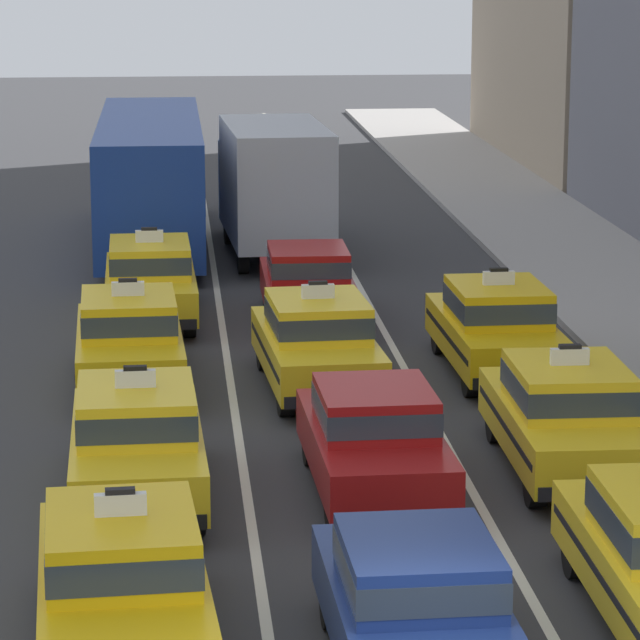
{
  "coord_description": "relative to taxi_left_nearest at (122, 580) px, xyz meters",
  "views": [
    {
      "loc": [
        -2.6,
        -14.34,
        7.74
      ],
      "look_at": [
        -0.09,
        13.59,
        1.3
      ],
      "focal_mm": 94.75,
      "sensor_mm": 36.0,
      "label": 1
    }
  ],
  "objects": [
    {
      "name": "taxi_left_fourth",
      "position": [
        0.17,
        16.43,
        0.0
      ],
      "size": [
        1.9,
        4.59,
        1.96
      ],
      "color": "black",
      "rests_on": "ground"
    },
    {
      "name": "lane_stripe_left_center",
      "position": [
        1.6,
        16.98,
        -0.87
      ],
      "size": [
        0.14,
        80.0,
        0.01
      ],
      "primitive_type": "cube",
      "color": "silver",
      "rests_on": "ground"
    },
    {
      "name": "sedan_center_fourth",
      "position": [
        3.35,
        15.91,
        -0.03
      ],
      "size": [
        1.81,
        4.32,
        1.58
      ],
      "color": "black",
      "rests_on": "ground"
    },
    {
      "name": "taxi_left_second",
      "position": [
        0.07,
        5.24,
        0.0
      ],
      "size": [
        1.94,
        4.61,
        1.96
      ],
      "color": "black",
      "rests_on": "ground"
    },
    {
      "name": "box_truck_center_fifth",
      "position": [
        3.11,
        23.62,
        0.9
      ],
      "size": [
        2.54,
        7.05,
        3.27
      ],
      "color": "black",
      "rests_on": "ground"
    },
    {
      "name": "taxi_right_third",
      "position": [
        6.38,
        11.63,
        0.0
      ],
      "size": [
        1.89,
        4.59,
        1.96
      ],
      "color": "black",
      "rests_on": "ground"
    },
    {
      "name": "bus_left_fifth",
      "position": [
        0.13,
        25.03,
        0.94
      ],
      "size": [
        2.54,
        11.2,
        3.22
      ],
      "color": "black",
      "rests_on": "ground"
    },
    {
      "name": "taxi_center_third",
      "position": [
        3.08,
        10.77,
        0.0
      ],
      "size": [
        2.05,
        4.65,
        1.96
      ],
      "color": "black",
      "rests_on": "ground"
    },
    {
      "name": "taxi_left_nearest",
      "position": [
        0.0,
        0.0,
        0.0
      ],
      "size": [
        2.07,
        4.65,
        1.96
      ],
      "color": "black",
      "rests_on": "ground"
    },
    {
      "name": "lane_stripe_center_right",
      "position": [
        4.8,
        16.98,
        -0.87
      ],
      "size": [
        0.14,
        80.0,
        0.01
      ],
      "primitive_type": "cube",
      "color": "silver",
      "rests_on": "ground"
    },
    {
      "name": "taxi_right_second",
      "position": [
        6.31,
        5.92,
        0.0
      ],
      "size": [
        1.88,
        4.58,
        1.96
      ],
      "color": "black",
      "rests_on": "ground"
    },
    {
      "name": "taxi_left_third",
      "position": [
        -0.15,
        11.28,
        0.0
      ],
      "size": [
        1.97,
        4.62,
        1.96
      ],
      "color": "black",
      "rests_on": "ground"
    },
    {
      "name": "sedan_center_nearest",
      "position": [
        3.11,
        -0.88,
        -0.03
      ],
      "size": [
        1.86,
        4.34,
        1.58
      ],
      "color": "black",
      "rests_on": "ground"
    },
    {
      "name": "sedan_center_second",
      "position": [
        3.39,
        5.17,
        -0.03
      ],
      "size": [
        1.87,
        4.34,
        1.58
      ],
      "color": "black",
      "rests_on": "ground"
    }
  ]
}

